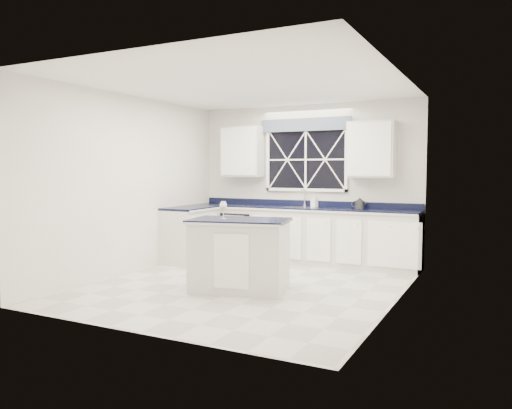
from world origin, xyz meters
The scene contains 13 objects.
ground centered at (0.00, 0.00, 0.00)m, with size 4.50×4.50×0.00m, color silver.
back_wall centered at (0.00, 2.25, 1.35)m, with size 4.00×0.10×2.70m, color white.
base_cabinets centered at (-0.33, 1.78, 0.45)m, with size 3.99×1.60×0.90m.
countertop centered at (0.00, 1.95, 0.92)m, with size 3.98×0.64×0.04m, color black.
dishwasher centered at (-1.10, 1.95, 0.41)m, with size 0.60×0.58×0.82m, color black.
window centered at (0.00, 2.20, 1.83)m, with size 1.65×0.09×1.26m.
upper_cabinets centered at (0.00, 2.08, 1.90)m, with size 3.10×0.34×0.90m.
faucet centered at (0.00, 2.14, 1.10)m, with size 0.05×0.20×0.30m.
island centered at (0.05, -0.30, 0.47)m, with size 1.39×1.01×0.94m.
rug centered at (-0.60, 1.27, 0.01)m, with size 1.25×0.91×0.02m.
kettle centered at (1.00, 2.07, 1.02)m, with size 0.25×0.19×0.18m.
wine_glass centered at (-0.16, -0.35, 1.10)m, with size 0.10×0.10×0.23m.
soap_bottle centered at (0.18, 2.17, 1.04)m, with size 0.09×0.10×0.21m, color silver.
Camera 1 is at (3.14, -5.94, 1.58)m, focal length 35.00 mm.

